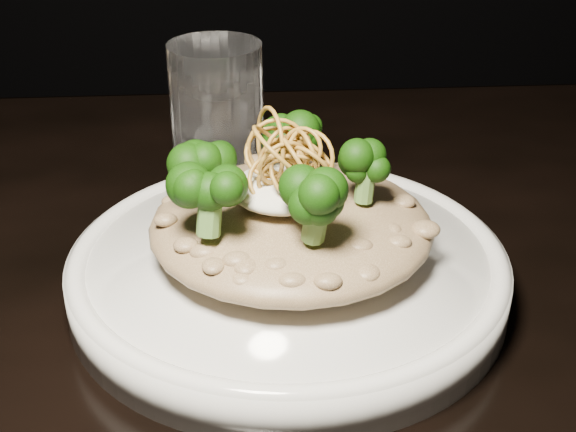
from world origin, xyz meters
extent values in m
cube|color=black|center=(0.00, 0.00, 0.73)|extent=(1.10, 0.80, 0.04)
cylinder|color=silver|center=(-0.07, 0.03, 0.76)|extent=(0.27, 0.27, 0.03)
ellipsoid|color=brown|center=(-0.07, 0.03, 0.80)|extent=(0.17, 0.17, 0.04)
ellipsoid|color=white|center=(-0.07, 0.02, 0.83)|extent=(0.06, 0.06, 0.02)
cylinder|color=white|center=(-0.11, 0.16, 0.81)|extent=(0.08, 0.08, 0.12)
camera|label=1|loc=(-0.10, -0.40, 1.04)|focal=50.00mm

